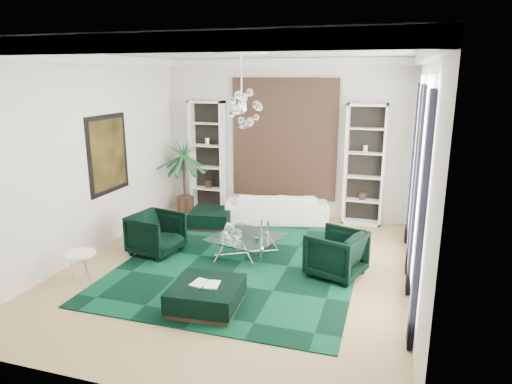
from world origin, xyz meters
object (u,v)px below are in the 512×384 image
(coffee_table, at_px, (247,247))
(sofa, at_px, (277,207))
(armchair_right, at_px, (336,254))
(ottoman_side, at_px, (211,219))
(ottoman_front, at_px, (206,297))
(side_table, at_px, (81,268))
(armchair_left, at_px, (156,234))
(palm, at_px, (184,166))

(coffee_table, bearing_deg, sofa, 90.00)
(armchair_right, relative_size, ottoman_side, 0.99)
(ottoman_side, distance_m, ottoman_front, 3.82)
(ottoman_side, relative_size, ottoman_front, 0.90)
(side_table, bearing_deg, armchair_right, 20.10)
(armchair_left, xyz_separation_m, ottoman_front, (1.80, -1.75, -0.21))
(coffee_table, bearing_deg, armchair_left, -168.69)
(sofa, xyz_separation_m, coffee_table, (0.00, -2.30, -0.14))
(coffee_table, height_order, ottoman_side, coffee_table)
(sofa, relative_size, armchair_left, 2.68)
(armchair_right, distance_m, coffee_table, 1.80)
(sofa, distance_m, ottoman_front, 4.40)
(side_table, bearing_deg, coffee_table, 38.21)
(sofa, xyz_separation_m, ottoman_front, (0.05, -4.40, -0.15))
(sofa, bearing_deg, ottoman_side, 17.78)
(sofa, distance_m, coffee_table, 2.30)
(ottoman_front, distance_m, palm, 5.24)
(coffee_table, distance_m, ottoman_front, 2.10)
(armchair_left, bearing_deg, side_table, 168.84)
(armchair_right, bearing_deg, side_table, -51.05)
(ottoman_side, xyz_separation_m, palm, (-1.10, 0.95, 1.00))
(sofa, relative_size, palm, 1.00)
(coffee_table, distance_m, ottoman_side, 1.98)
(armchair_left, xyz_separation_m, armchair_right, (3.50, -0.00, 0.00))
(armchair_left, relative_size, ottoman_front, 0.89)
(ottoman_front, bearing_deg, armchair_left, 135.81)
(armchair_left, distance_m, ottoman_front, 2.52)
(coffee_table, relative_size, side_table, 2.31)
(armchair_right, relative_size, ottoman_front, 0.89)
(ottoman_side, bearing_deg, armchair_left, -102.53)
(coffee_table, bearing_deg, palm, 135.59)
(coffee_table, height_order, side_table, side_table)
(sofa, height_order, armchair_left, armchair_left)
(armchair_left, height_order, side_table, armchair_left)
(sofa, bearing_deg, ottoman_front, 76.24)
(ottoman_side, height_order, ottoman_front, same)
(ottoman_front, height_order, side_table, side_table)
(ottoman_front, bearing_deg, side_table, 174.05)
(ottoman_side, bearing_deg, armchair_right, -30.14)
(armchair_left, relative_size, ottoman_side, 0.99)
(armchair_left, height_order, ottoman_front, armchair_left)
(armchair_left, distance_m, armchair_right, 3.50)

